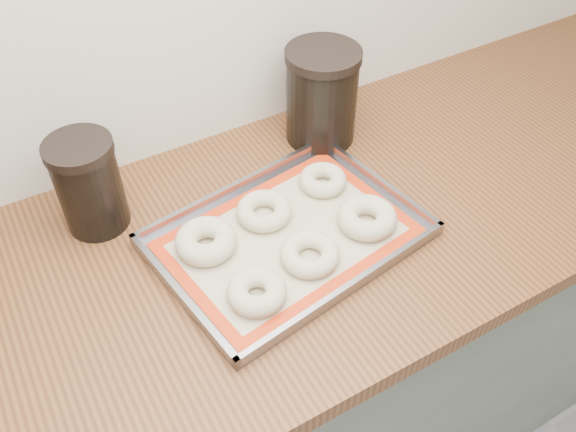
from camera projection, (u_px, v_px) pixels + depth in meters
cabinet at (219, 400)px, 1.39m from camera, size 3.00×0.65×0.86m
countertop at (198, 273)px, 1.07m from camera, size 3.06×0.68×0.04m
baking_tray at (288, 237)px, 1.10m from camera, size 0.50×0.40×0.03m
baking_mat at (288, 238)px, 1.10m from camera, size 0.46×0.35×0.00m
bagel_front_left at (257, 292)px, 0.99m from camera, size 0.12×0.12×0.04m
bagel_front_mid at (310, 254)px, 1.05m from camera, size 0.12×0.12×0.03m
bagel_front_right at (367, 218)px, 1.11m from camera, size 0.12×0.12×0.04m
bagel_back_left at (206, 241)px, 1.07m from camera, size 0.14×0.14×0.04m
bagel_back_mid at (264, 211)px, 1.13m from camera, size 0.11×0.11×0.03m
bagel_back_right at (323, 180)px, 1.19m from camera, size 0.10×0.10×0.03m
canister_mid at (89, 185)px, 1.07m from camera, size 0.12×0.12×0.18m
canister_right at (322, 96)px, 1.25m from camera, size 0.15×0.15×0.21m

